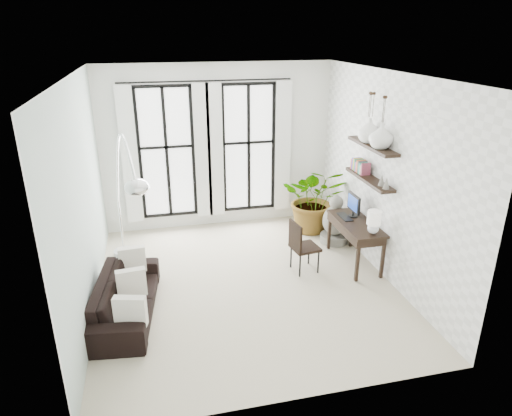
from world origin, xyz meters
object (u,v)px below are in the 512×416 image
object	(u,v)px
desk	(357,226)
buddha	(335,223)
desk_chair	(301,244)
arc_lamp	(123,167)
plant	(314,199)
sofa	(126,297)

from	to	relation	value
desk	buddha	world-z (taller)	desk
desk_chair	desk	bearing A→B (deg)	-7.30
desk	arc_lamp	size ratio (longest dim) A/B	0.53
plant	arc_lamp	world-z (taller)	arc_lamp
sofa	buddha	world-z (taller)	buddha
plant	buddha	size ratio (longest dim) A/B	1.46
sofa	plant	bearing A→B (deg)	-51.84
arc_lamp	buddha	xyz separation A→B (m)	(3.64, 0.59, -1.49)
desk	desk_chair	world-z (taller)	desk
plant	desk_chair	bearing A→B (deg)	-117.25
sofa	buddha	distance (m)	4.05
sofa	plant	distance (m)	4.15
plant	arc_lamp	xyz separation A→B (m)	(-3.44, -1.18, 1.20)
plant	buddha	world-z (taller)	plant
desk_chair	buddha	world-z (taller)	buddha
arc_lamp	sofa	bearing A→B (deg)	-96.10
sofa	desk	world-z (taller)	desk
desk_chair	arc_lamp	xyz separation A→B (m)	(-2.66, 0.33, 1.37)
plant	sofa	bearing A→B (deg)	-148.98
sofa	plant	xyz separation A→B (m)	(3.54, 2.13, 0.40)
desk	arc_lamp	xyz separation A→B (m)	(-3.64, 0.31, 1.17)
sofa	desk	bearing A→B (deg)	-73.20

